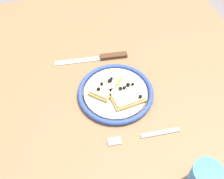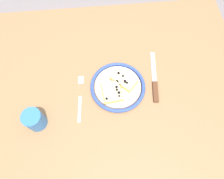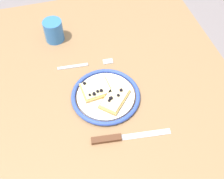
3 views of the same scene
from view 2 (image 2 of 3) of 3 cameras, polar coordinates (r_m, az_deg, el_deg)
ground_plane at (r=1.56m, az=0.68°, el=-11.55°), size 6.00×6.00×0.00m
dining_table at (r=0.91m, az=1.14°, el=-2.37°), size 1.12×0.95×0.76m
plate at (r=0.83m, az=1.64°, el=0.84°), size 0.23×0.23×0.02m
pizza_slice_near at (r=0.83m, az=3.35°, el=2.78°), size 0.12×0.12×0.03m
pizza_slice_far at (r=0.81m, az=-0.01°, el=-0.63°), size 0.09×0.10×0.03m
knife at (r=0.86m, az=12.02°, el=1.35°), size 0.05×0.24×0.01m
fork at (r=0.83m, az=-8.99°, el=-2.31°), size 0.03×0.20×0.00m
cup at (r=0.80m, az=-21.03°, el=-7.96°), size 0.07×0.07×0.08m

